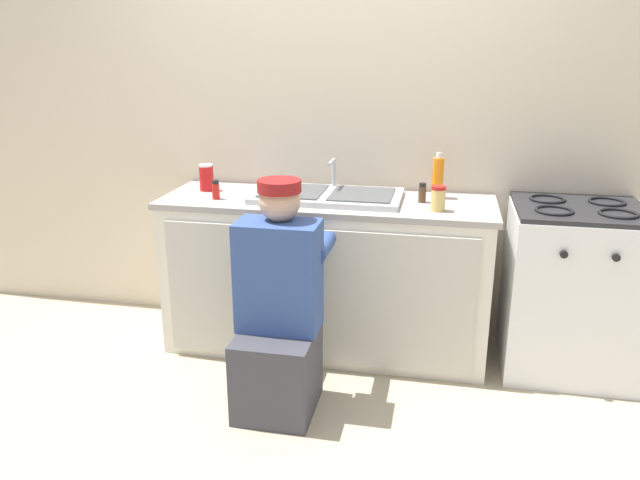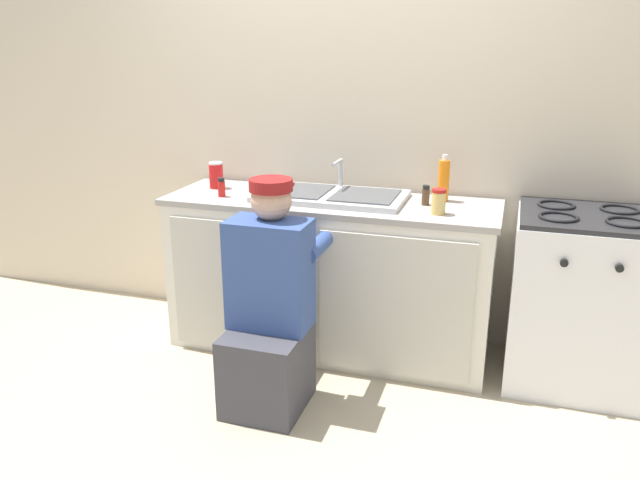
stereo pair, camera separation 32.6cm
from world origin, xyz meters
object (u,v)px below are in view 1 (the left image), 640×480
Objects in this scene: stove_range at (570,289)px; spice_bottle_pepper at (422,193)px; soda_cup_red at (207,178)px; spice_bottle_red at (216,190)px; sink_double_basin at (327,195)px; soap_bottle_orange at (438,177)px; condiment_jar at (438,198)px; plumber_person at (278,317)px.

stove_range is 8.66× the size of spice_bottle_pepper.
soda_cup_red is 1.45× the size of spice_bottle_red.
sink_double_basin reaches higher than spice_bottle_red.
stove_range is 3.64× the size of soap_bottle_orange.
spice_bottle_red is (-1.17, -0.27, -0.06)m from soap_bottle_orange.
soap_bottle_orange reaches higher than stove_range.
soda_cup_red is (-1.31, 0.19, 0.01)m from condiment_jar.
spice_bottle_pepper reaches higher than stove_range.
plumber_person is at bearing -131.32° from spice_bottle_pepper.
soda_cup_red is (-0.71, 0.05, 0.06)m from sink_double_basin.
spice_bottle_pepper is at bearing 2.23° from sink_double_basin.
plumber_person is at bearing -154.45° from stove_range.
sink_double_basin is 0.51m from spice_bottle_pepper.
stove_range is 7.11× the size of condiment_jar.
plumber_person is 10.52× the size of spice_bottle_red.
condiment_jar is 0.28m from soap_bottle_orange.
condiment_jar is (0.70, 0.53, 0.48)m from plumber_person.
soap_bottle_orange reaches higher than soda_cup_red.
plumber_person is at bearing -130.14° from soap_bottle_orange.
condiment_jar is at bearing 37.40° from plumber_person.
spice_bottle_pepper is at bearing 48.68° from plumber_person.
soda_cup_red is at bearing 171.67° from condiment_jar.
soap_bottle_orange reaches higher than condiment_jar.
spice_bottle_red is at bearing -56.01° from soda_cup_red.
soda_cup_red is at bearing 176.01° from sink_double_basin.
spice_bottle_red is at bearing -167.30° from sink_double_basin.
spice_bottle_pepper is 1.00× the size of spice_bottle_red.
spice_bottle_red reaches higher than stove_range.
spice_bottle_red is at bearing -167.02° from soap_bottle_orange.
sink_double_basin reaches higher than spice_bottle_pepper.
stove_range is 0.87m from condiment_jar.
condiment_jar is at bearing -168.86° from stove_range.
plumber_person reaches higher than soda_cup_red.
spice_bottle_red is (-0.59, -0.13, 0.03)m from sink_double_basin.
soap_bottle_orange is (-0.01, 0.28, 0.05)m from condiment_jar.
plumber_person is 1.19m from soap_bottle_orange.
condiment_jar is at bearing -13.40° from sink_double_basin.
stove_range is at bearing -1.48° from soda_cup_red.
sink_double_basin is 0.81m from plumber_person.
plumber_person is 4.42× the size of soap_bottle_orange.
spice_bottle_pepper is at bearing 178.42° from stove_range.
plumber_person is at bearing -47.91° from spice_bottle_red.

